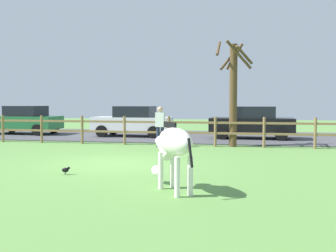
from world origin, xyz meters
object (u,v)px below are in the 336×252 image
(visitor_near_fence, at_px, (160,125))
(parked_car_white, at_px, (133,121))
(bare_tree, at_px, (233,89))
(parked_car_green, at_px, (24,120))
(parked_car_black, at_px, (252,122))
(crow_on_grass, at_px, (66,170))
(zebra, at_px, (173,146))

(visitor_near_fence, bearing_deg, parked_car_white, 120.13)
(bare_tree, height_order, parked_car_green, bare_tree)
(bare_tree, xyz_separation_m, visitor_near_fence, (-2.87, -0.74, -1.43))
(parked_car_black, xyz_separation_m, visitor_near_fence, (-3.69, -4.04, 0.06))
(parked_car_green, bearing_deg, crow_on_grass, -54.26)
(parked_car_white, bearing_deg, bare_tree, -32.39)
(bare_tree, xyz_separation_m, parked_car_black, (0.82, 3.30, -1.49))
(bare_tree, distance_m, parked_car_white, 6.36)
(parked_car_white, bearing_deg, visitor_near_fence, -59.87)
(parked_car_black, height_order, parked_car_white, same)
(crow_on_grass, distance_m, parked_car_white, 10.54)
(crow_on_grass, relative_size, parked_car_black, 0.05)
(parked_car_green, bearing_deg, bare_tree, -17.02)
(bare_tree, bearing_deg, parked_car_green, 162.98)
(visitor_near_fence, bearing_deg, bare_tree, 14.36)
(zebra, bearing_deg, bare_tree, 83.92)
(zebra, relative_size, visitor_near_fence, 1.01)
(bare_tree, relative_size, parked_car_green, 1.08)
(visitor_near_fence, bearing_deg, zebra, -75.50)
(crow_on_grass, bearing_deg, visitor_near_fence, 81.05)
(parked_car_white, bearing_deg, parked_car_black, -0.09)
(parked_car_green, xyz_separation_m, visitor_near_fence, (8.68, -4.27, 0.06))
(bare_tree, bearing_deg, zebra, -96.08)
(zebra, bearing_deg, crow_on_grass, 157.08)
(zebra, xyz_separation_m, crow_on_grass, (-2.98, 1.26, -0.80))
(parked_car_green, distance_m, visitor_near_fence, 9.67)
(parked_car_black, bearing_deg, visitor_near_fence, -132.46)
(parked_car_green, relative_size, parked_car_black, 1.00)
(crow_on_grass, relative_size, parked_car_white, 0.05)
(visitor_near_fence, bearing_deg, parked_car_green, 153.79)
(zebra, bearing_deg, visitor_near_fence, 104.50)
(bare_tree, relative_size, zebra, 2.65)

